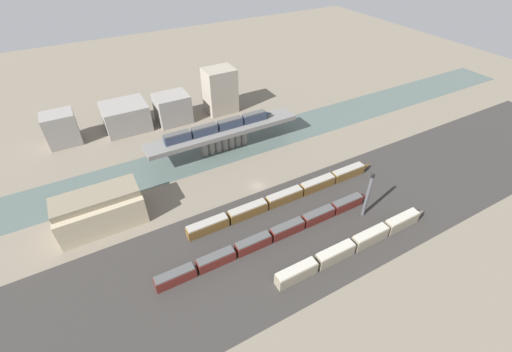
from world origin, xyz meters
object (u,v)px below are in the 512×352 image
warehouse_building (100,209)px  train_on_bridge (220,126)px  train_yard_far (289,195)px  train_yard_near (357,243)px  train_yard_mid (275,234)px  signal_tower (367,196)px

warehouse_building → train_on_bridge: bearing=21.2°
train_on_bridge → train_yard_far: train_on_bridge is taller
train_yard_near → train_yard_mid: 22.78m
train_yard_mid → signal_tower: (29.00, -4.94, 6.04)m
train_yard_near → train_yard_mid: size_ratio=0.76×
train_on_bridge → train_yard_near: size_ratio=0.83×
warehouse_building → signal_tower: bearing=-26.8°
train_on_bridge → warehouse_building: (-47.61, -18.51, -5.29)m
train_on_bridge → train_yard_mid: (-6.06, -49.16, -8.88)m
warehouse_building → signal_tower: signal_tower is taller
train_yard_far → warehouse_building: 57.50m
signal_tower → train_yard_near: bearing=-140.6°
train_yard_mid → signal_tower: 30.03m
train_on_bridge → signal_tower: signal_tower is taller
train_yard_near → train_yard_far: (-5.16, 26.18, -0.25)m
signal_tower → warehouse_building: bearing=153.2°
train_yard_near → warehouse_building: (-59.48, 44.71, 3.30)m
train_on_bridge → train_yard_near: train_on_bridge is taller
train_yard_mid → train_yard_far: 17.61m
train_on_bridge → warehouse_building: size_ratio=1.83×
train_yard_far → train_yard_near: bearing=-78.8°
train_on_bridge → signal_tower: (22.94, -54.10, -2.84)m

